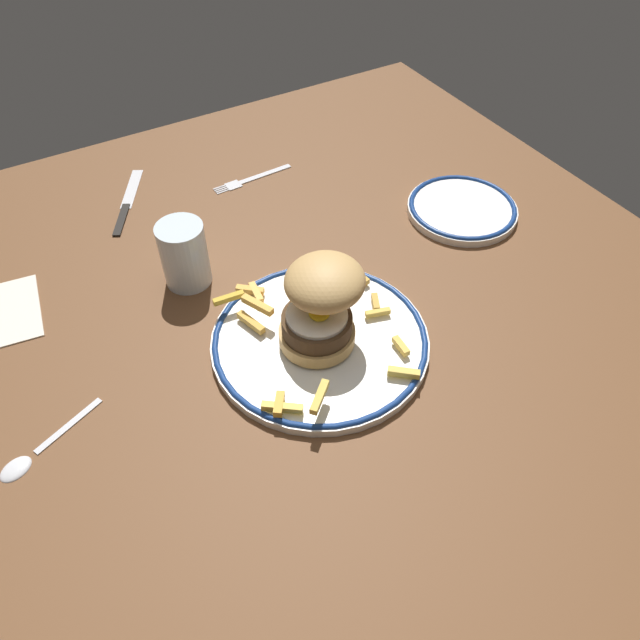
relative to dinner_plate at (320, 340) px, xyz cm
name	(u,v)px	position (x,y,z in cm)	size (l,w,h in cm)	color
ground_plane	(330,325)	(-3.82, 3.80, -2.84)	(116.96, 106.26, 4.00)	brown
dinner_plate	(320,340)	(0.00, 0.00, 0.00)	(27.79, 27.79, 1.60)	white
burger	(321,303)	(-0.31, 0.33, 6.28)	(10.97, 11.71, 10.92)	tan
fries_pile	(302,330)	(-1.32, -1.82, 1.62)	(25.08, 22.26, 2.72)	gold
water_glass	(185,258)	(-19.80, -9.94, 3.17)	(6.48, 6.48, 9.41)	silver
side_plate	(462,208)	(-12.65, 33.45, 0.00)	(17.33, 17.33, 1.60)	white
fork	(251,179)	(-37.89, 8.44, -0.66)	(2.30, 14.45, 0.36)	silver
knife	(126,206)	(-40.97, -12.39, -0.58)	(16.48, 10.01, 0.70)	black
spoon	(27,458)	(-1.71, -36.09, -0.48)	(6.79, 12.90, 0.90)	silver
napkin	(2,313)	(-26.09, -34.24, -0.64)	(12.52, 9.64, 0.40)	silver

